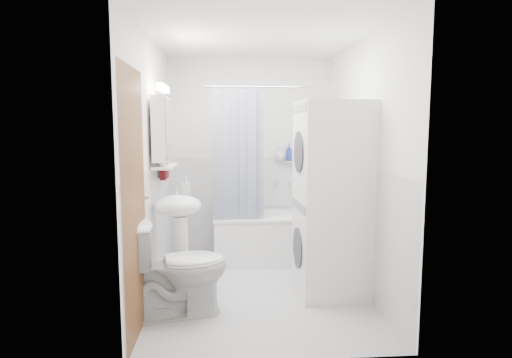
{
  "coord_description": "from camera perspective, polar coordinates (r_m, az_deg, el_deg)",
  "views": [
    {
      "loc": [
        -0.32,
        -4.0,
        1.56
      ],
      "look_at": [
        -0.02,
        0.15,
        1.06
      ],
      "focal_mm": 30.0,
      "sensor_mm": 36.0,
      "label": 1
    }
  ],
  "objects": [
    {
      "name": "towel",
      "position": [
        4.46,
        -12.18,
        4.92
      ],
      "size": [
        0.07,
        0.31,
        0.75
      ],
      "color": "#4F0A0B",
      "rests_on": "room_walls"
    },
    {
      "name": "shampoo_b",
      "position": [
        5.31,
        4.41,
        2.89
      ],
      "size": [
        0.08,
        0.21,
        0.08
      ],
      "primitive_type": "imported",
      "color": "navy",
      "rests_on": "shower_caddy"
    },
    {
      "name": "room_walls",
      "position": [
        4.01,
        0.4,
        5.74
      ],
      "size": [
        2.6,
        2.6,
        2.6
      ],
      "color": "white",
      "rests_on": "ground"
    },
    {
      "name": "sink",
      "position": [
        4.04,
        -10.29,
        -5.56
      ],
      "size": [
        0.44,
        0.37,
        1.04
      ],
      "color": "white",
      "rests_on": "ground"
    },
    {
      "name": "curtain_rod",
      "position": [
        4.69,
        3.16,
        12.16
      ],
      "size": [
        1.64,
        0.02,
        0.02
      ],
      "primitive_type": "cylinder",
      "rotation": [
        0.0,
        1.57,
        0.0
      ],
      "color": "silver",
      "rests_on": "room_walls"
    },
    {
      "name": "shower_caddy",
      "position": [
        5.32,
        4.95,
        2.34
      ],
      "size": [
        0.22,
        0.06,
        0.02
      ],
      "primitive_type": "cube",
      "color": "silver",
      "rests_on": "room_walls"
    },
    {
      "name": "floor",
      "position": [
        4.3,
        0.39,
        -14.46
      ],
      "size": [
        2.6,
        2.6,
        0.0
      ],
      "primitive_type": "plane",
      "color": "silver",
      "rests_on": "ground"
    },
    {
      "name": "shelf_bottle",
      "position": [
        4.0,
        -12.35,
        2.16
      ],
      "size": [
        0.07,
        0.18,
        0.07
      ],
      "primitive_type": "imported",
      "color": "gray",
      "rests_on": "shelf"
    },
    {
      "name": "shampoo_a",
      "position": [
        5.29,
        3.13,
        3.16
      ],
      "size": [
        0.13,
        0.17,
        0.13
      ],
      "primitive_type": "imported",
      "color": "gray",
      "rests_on": "shower_caddy"
    },
    {
      "name": "bathtub",
      "position": [
        5.11,
        2.63,
        -7.42
      ],
      "size": [
        1.46,
        0.69,
        0.56
      ],
      "color": "white",
      "rests_on": "ground"
    },
    {
      "name": "shelf",
      "position": [
        4.16,
        -12.04,
        1.67
      ],
      "size": [
        0.18,
        0.54,
        0.02
      ],
      "primitive_type": "cube",
      "color": "silver",
      "rests_on": "room_walls"
    },
    {
      "name": "shower_curtain",
      "position": [
        4.65,
        -2.33,
        2.96
      ],
      "size": [
        0.55,
        0.02,
        1.45
      ],
      "color": "#142248",
      "rests_on": "curtain_rod"
    },
    {
      "name": "soap_pump",
      "position": [
        4.31,
        -9.32,
        -1.44
      ],
      "size": [
        0.08,
        0.17,
        0.08
      ],
      "primitive_type": "imported",
      "color": "gray",
      "rests_on": "sink"
    },
    {
      "name": "tub_spout",
      "position": [
        5.35,
        4.38,
        -0.57
      ],
      "size": [
        0.04,
        0.12,
        0.04
      ],
      "primitive_type": "cylinder",
      "rotation": [
        1.57,
        0.0,
        0.0
      ],
      "color": "silver",
      "rests_on": "room_walls"
    },
    {
      "name": "toilet",
      "position": [
        3.69,
        -10.4,
        -11.54
      ],
      "size": [
        0.91,
        0.63,
        0.81
      ],
      "primitive_type": "imported",
      "rotation": [
        0.0,
        0.0,
        1.79
      ],
      "color": "white",
      "rests_on": "ground"
    },
    {
      "name": "shelf_cup",
      "position": [
        4.27,
        -11.84,
        2.65
      ],
      "size": [
        0.1,
        0.09,
        0.1
      ],
      "primitive_type": "imported",
      "color": "gray",
      "rests_on": "shelf"
    },
    {
      "name": "washer_dryer",
      "position": [
        4.06,
        10.13,
        -2.66
      ],
      "size": [
        0.67,
        0.66,
        1.8
      ],
      "rotation": [
        0.0,
        0.0,
        0.03
      ],
      "color": "white",
      "rests_on": "ground"
    },
    {
      "name": "medicine_cabinet",
      "position": [
        4.14,
        -12.37,
        6.7
      ],
      "size": [
        0.13,
        0.5,
        0.71
      ],
      "color": "white",
      "rests_on": "room_walls"
    },
    {
      "name": "door",
      "position": [
        3.55,
        -14.35,
        -2.5
      ],
      "size": [
        0.05,
        2.0,
        2.0
      ],
      "color": "brown",
      "rests_on": "ground"
    },
    {
      "name": "wainscot",
      "position": [
        4.41,
        0.09,
        -5.78
      ],
      "size": [
        1.98,
        2.58,
        2.58
      ],
      "color": "white",
      "rests_on": "ground"
    }
  ]
}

